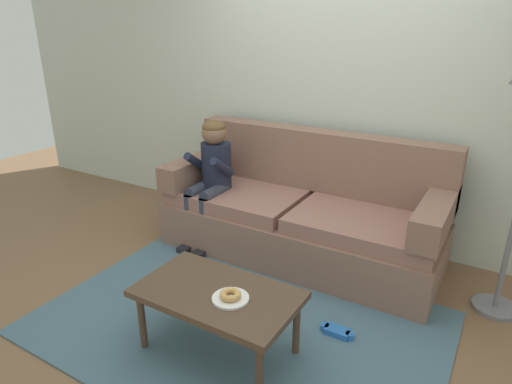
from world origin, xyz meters
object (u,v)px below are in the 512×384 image
(toy_controller, at_px, (337,332))
(couch, at_px, (302,214))
(person_child, at_px, (211,171))
(coffee_table, at_px, (218,298))
(donut, at_px, (230,295))

(toy_controller, bearing_deg, couch, 124.00)
(couch, bearing_deg, toy_controller, -52.69)
(person_child, distance_m, toy_controller, 1.72)
(coffee_table, relative_size, toy_controller, 4.15)
(coffee_table, relative_size, donut, 7.82)
(coffee_table, bearing_deg, donut, -15.24)
(couch, relative_size, toy_controller, 10.13)
(person_child, height_order, donut, person_child)
(coffee_table, bearing_deg, couch, 94.51)
(donut, bearing_deg, couch, 98.88)
(coffee_table, xyz_separation_m, toy_controller, (0.56, 0.50, -0.35))
(couch, height_order, coffee_table, couch)
(toy_controller, bearing_deg, donut, -133.99)
(coffee_table, xyz_separation_m, person_child, (-0.89, 1.17, 0.29))
(donut, height_order, toy_controller, donut)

